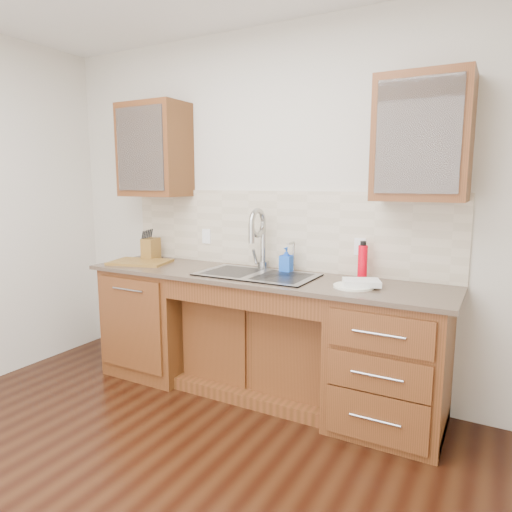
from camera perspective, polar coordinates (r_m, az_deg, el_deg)
The scene contains 23 objects.
wall_back at distance 3.54m, azimuth 3.13°, elevation 5.71°, with size 4.00×0.10×2.70m, color beige.
base_cabinet_left at distance 3.92m, azimuth -12.08°, elevation -7.67°, with size 0.70×0.62×0.88m, color #593014.
base_cabinet_center at distance 3.51m, azimuth 1.04°, elevation -11.06°, with size 1.20×0.44×0.70m, color #593014.
base_cabinet_right at distance 3.10m, azimuth 16.38°, elevation -12.49°, with size 0.70×0.62×0.88m, color #593014.
countertop at distance 3.27m, azimuth 0.21°, elevation -2.62°, with size 2.70×0.65×0.03m, color #84705B.
backsplash at distance 3.50m, azimuth 2.68°, elevation 3.29°, with size 2.70×0.02×0.59m, color beige.
sink at distance 3.27m, azimuth 0.08°, elevation -3.87°, with size 0.84×0.46×0.19m, color #9E9EA5.
faucet at distance 3.45m, azimuth 0.90°, elevation 1.63°, with size 0.04×0.04×0.40m, color #999993.
filter_tap at distance 3.36m, azimuth 4.74°, elevation 0.02°, with size 0.02×0.02×0.24m, color #999993.
upper_cabinet_left at distance 3.94m, azimuth -12.54°, elevation 12.77°, with size 0.55×0.34×0.75m, color #593014.
upper_cabinet_right at distance 3.02m, azimuth 20.10°, elevation 13.61°, with size 0.55×0.34×0.75m, color #593014.
outlet_left at distance 3.82m, azimuth -6.21°, elevation 2.47°, with size 0.08×0.01×0.12m, color white.
outlet_right at distance 3.26m, azimuth 12.87°, elevation 1.14°, with size 0.08×0.01×0.12m, color white.
soap_bottle at distance 3.34m, azimuth 3.81°, elevation -0.49°, with size 0.08×0.09×0.19m, color blue.
water_bottle at distance 3.16m, azimuth 13.17°, elevation -0.82°, with size 0.06×0.06×0.24m, color red.
plate at distance 2.94m, azimuth 12.09°, elevation -3.72°, with size 0.25×0.25×0.01m, color white.
dish_towel at distance 2.94m, azimuth 13.05°, elevation -3.24°, with size 0.23×0.16×0.04m, color white.
knife_block at distance 3.99m, azimuth -13.00°, elevation 0.86°, with size 0.10×0.17×0.18m, color brown.
cutting_board at distance 3.85m, azimuth -14.26°, elevation -0.73°, with size 0.46×0.32×0.02m, color brown.
cup_left_a at distance 4.02m, azimuth -13.96°, elevation 11.85°, with size 0.11×0.11×0.09m, color white.
cup_left_b at distance 3.84m, azimuth -10.84°, elevation 12.16°, with size 0.11×0.11×0.10m, color silver.
cup_right_a at distance 3.04m, azimuth 17.04°, elevation 12.78°, with size 0.13×0.13×0.10m, color white.
cup_right_b at distance 3.00m, azimuth 21.98°, elevation 12.46°, with size 0.09×0.09×0.09m, color white.
Camera 1 is at (1.53, -1.39, 1.56)m, focal length 32.00 mm.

